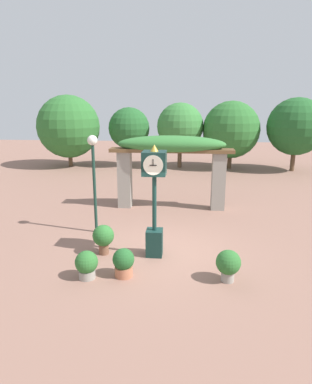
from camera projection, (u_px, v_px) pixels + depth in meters
ground_plane at (163, 251)px, 10.12m from camera, size 60.00×60.00×0.00m
pedestal_clock at (154, 194)px, 9.43m from camera, size 0.64×0.69×3.19m
pergola at (171, 154)px, 13.79m from camera, size 4.99×1.14×3.01m
potted_plant_near_left at (103, 237)px, 9.84m from camera, size 0.62×0.62×0.88m
potted_plant_near_right at (87, 264)px, 8.49m from camera, size 0.57×0.57×0.72m
potted_plant_far_left at (124, 262)px, 8.59m from camera, size 0.55×0.55×0.74m
potted_plant_far_right at (228, 264)px, 8.33m from camera, size 0.61×0.61×0.81m
lamp_post at (93, 164)px, 11.07m from camera, size 0.33×0.33×3.27m
tree_line at (172, 127)px, 22.51m from camera, size 18.69×4.24×4.81m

